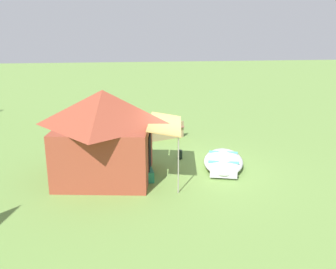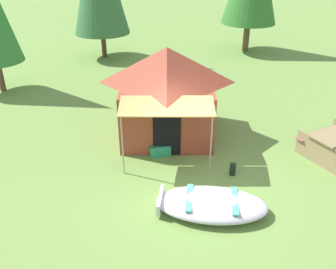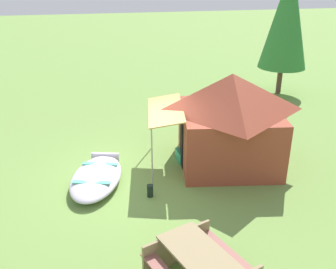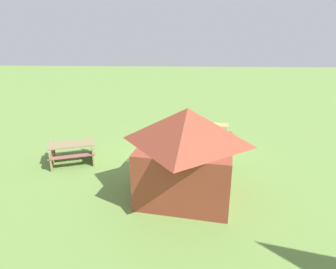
# 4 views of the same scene
# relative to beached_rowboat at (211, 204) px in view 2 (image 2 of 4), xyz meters

# --- Properties ---
(ground_plane) EXTENTS (80.00, 80.00, 0.00)m
(ground_plane) POSITION_rel_beached_rowboat_xyz_m (-0.21, 1.14, -0.19)
(ground_plane) COLOR olive
(beached_rowboat) EXTENTS (2.74, 1.90, 0.37)m
(beached_rowboat) POSITION_rel_beached_rowboat_xyz_m (0.00, 0.00, 0.00)
(beached_rowboat) COLOR silver
(beached_rowboat) RESTS_ON ground_plane
(canvas_cabin_tent) EXTENTS (3.28, 4.14, 2.74)m
(canvas_cabin_tent) POSITION_rel_beached_rowboat_xyz_m (-0.40, 3.85, 1.22)
(canvas_cabin_tent) COLOR brown
(canvas_cabin_tent) RESTS_ON ground_plane
(cooler_box) EXTENTS (0.61, 0.35, 0.32)m
(cooler_box) POSITION_rel_beached_rowboat_xyz_m (-0.80, 2.59, -0.03)
(cooler_box) COLOR #268760
(cooler_box) RESTS_ON ground_plane
(fuel_can) EXTENTS (0.20, 0.20, 0.33)m
(fuel_can) POSITION_rel_beached_rowboat_xyz_m (0.92, 1.32, -0.03)
(fuel_can) COLOR black
(fuel_can) RESTS_ON ground_plane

